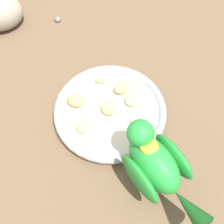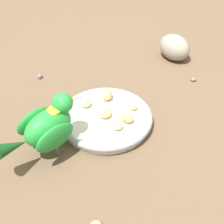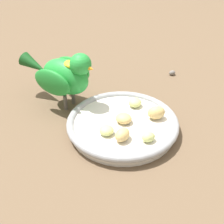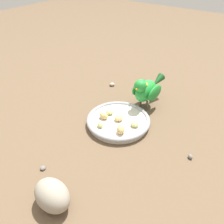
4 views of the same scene
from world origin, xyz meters
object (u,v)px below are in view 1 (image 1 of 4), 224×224
at_px(rock_large, 2,14).
at_px(pebble_2, 58,19).
at_px(apple_piece_0, 84,127).
at_px(apple_piece_4, 123,89).
at_px(feeding_bowl, 110,112).
at_px(apple_piece_1, 132,100).
at_px(apple_piece_3, 109,108).
at_px(apple_piece_2, 76,100).
at_px(apple_piece_5, 101,79).
at_px(parrot, 156,164).

height_order(rock_large, pebble_2, rock_large).
xyz_separation_m(apple_piece_0, apple_piece_4, (0.02, -0.12, 0.00)).
distance_m(feeding_bowl, apple_piece_1, 0.05).
distance_m(apple_piece_3, rock_large, 0.37).
bearing_deg(apple_piece_2, apple_piece_4, -109.39).
bearing_deg(apple_piece_3, apple_piece_2, 40.45).
height_order(apple_piece_2, apple_piece_5, apple_piece_2).
distance_m(apple_piece_5, rock_large, 0.31).
xyz_separation_m(apple_piece_3, parrot, (-0.16, 0.02, 0.05)).
xyz_separation_m(apple_piece_3, apple_piece_5, (0.07, -0.03, -0.00)).
bearing_deg(pebble_2, apple_piece_3, 168.90).
xyz_separation_m(feeding_bowl, apple_piece_0, (-0.00, 0.07, 0.01)).
bearing_deg(apple_piece_4, apple_piece_0, 101.82).
relative_size(apple_piece_0, apple_piece_4, 0.84).
distance_m(feeding_bowl, pebble_2, 0.31).
xyz_separation_m(feeding_bowl, pebble_2, (0.31, -0.06, -0.01)).
bearing_deg(pebble_2, apple_piece_4, 178.22).
relative_size(apple_piece_2, pebble_2, 2.16).
distance_m(apple_piece_1, apple_piece_5, 0.08).
relative_size(apple_piece_0, apple_piece_5, 1.10).
relative_size(apple_piece_0, pebble_2, 1.73).
distance_m(apple_piece_3, pebble_2, 0.31).
distance_m(feeding_bowl, apple_piece_5, 0.08).
relative_size(apple_piece_4, rock_large, 0.33).
distance_m(apple_piece_3, apple_piece_4, 0.05).
height_order(apple_piece_2, apple_piece_3, apple_piece_2).
bearing_deg(rock_large, apple_piece_5, -163.99).
height_order(apple_piece_4, apple_piece_5, apple_piece_4).
height_order(apple_piece_0, apple_piece_4, apple_piece_4).
bearing_deg(apple_piece_4, parrot, 158.48).
distance_m(apple_piece_1, pebble_2, 0.32).
distance_m(apple_piece_1, apple_piece_2, 0.12).
xyz_separation_m(apple_piece_4, parrot, (-0.18, 0.07, 0.05)).
distance_m(apple_piece_3, apple_piece_5, 0.08).
relative_size(apple_piece_1, rock_large, 0.27).
bearing_deg(apple_piece_4, apple_piece_2, 70.61).
relative_size(apple_piece_0, parrot, 0.14).
bearing_deg(feeding_bowl, apple_piece_5, -21.79).
bearing_deg(rock_large, apple_piece_2, -178.25).
height_order(apple_piece_3, apple_piece_5, same).
bearing_deg(feeding_bowl, rock_large, 8.86).
distance_m(apple_piece_2, apple_piece_4, 0.10).
relative_size(feeding_bowl, apple_piece_0, 7.99).
height_order(apple_piece_0, parrot, parrot).
relative_size(feeding_bowl, apple_piece_4, 6.70).
xyz_separation_m(apple_piece_1, apple_piece_5, (0.08, 0.02, 0.00)).
bearing_deg(parrot, apple_piece_5, -9.87).
xyz_separation_m(apple_piece_1, apple_piece_4, (0.03, -0.00, 0.00)).
bearing_deg(apple_piece_4, apple_piece_1, 179.02).
distance_m(apple_piece_0, apple_piece_1, 0.12).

